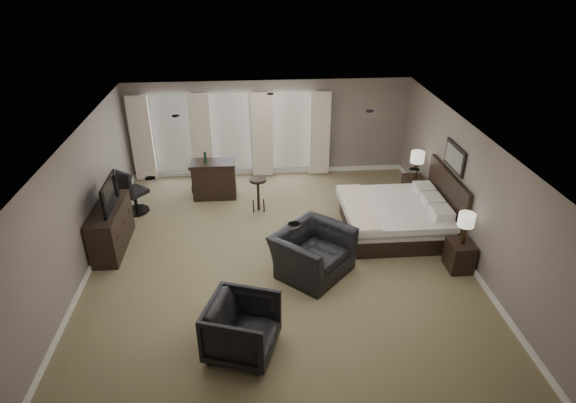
{
  "coord_description": "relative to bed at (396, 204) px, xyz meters",
  "views": [
    {
      "loc": [
        -0.48,
        -8.09,
        5.61
      ],
      "look_at": [
        0.2,
        0.4,
        1.1
      ],
      "focal_mm": 30.0,
      "sensor_mm": 36.0,
      "label": 1
    }
  ],
  "objects": [
    {
      "name": "armchair_near",
      "position": [
        -1.98,
        -1.33,
        -0.1
      ],
      "size": [
        1.59,
        1.61,
        1.2
      ],
      "primitive_type": "imported",
      "rotation": [
        0.0,
        0.0,
        0.81
      ],
      "color": "black",
      "rests_on": "ground"
    },
    {
      "name": "bar_counter",
      "position": [
        -4.03,
        2.04,
        -0.22
      ],
      "size": [
        1.1,
        0.57,
        0.96
      ],
      "primitive_type": "cube",
      "color": "black",
      "rests_on": "ground"
    },
    {
      "name": "desk_chair",
      "position": [
        -5.86,
        1.4,
        -0.14
      ],
      "size": [
        0.81,
        0.81,
        1.13
      ],
      "primitive_type": "cube",
      "rotation": [
        0.0,
        0.0,
        2.46
      ],
      "color": "black",
      "rests_on": "ground"
    },
    {
      "name": "window_bay",
      "position": [
        -3.58,
        3.26,
        0.5
      ],
      "size": [
        5.25,
        0.2,
        2.3
      ],
      "color": "silver",
      "rests_on": "room"
    },
    {
      "name": "armchair_far",
      "position": [
        -3.31,
        -3.32,
        -0.19
      ],
      "size": [
        1.21,
        1.25,
        1.03
      ],
      "primitive_type": "imported",
      "rotation": [
        0.0,
        0.0,
        1.25
      ],
      "color": "black",
      "rests_on": "ground"
    },
    {
      "name": "tv",
      "position": [
        -6.03,
        -0.15,
        0.33
      ],
      "size": [
        0.62,
        1.07,
        0.14
      ],
      "primitive_type": "imported",
      "rotation": [
        0.0,
        0.0,
        1.57
      ],
      "color": "black",
      "rests_on": "dresser"
    },
    {
      "name": "bar_stool_right",
      "position": [
        -2.95,
        1.25,
        -0.28
      ],
      "size": [
        0.47,
        0.47,
        0.83
      ],
      "primitive_type": "cube",
      "rotation": [
        0.0,
        0.0,
        -0.2
      ],
      "color": "black",
      "rests_on": "ground"
    },
    {
      "name": "bar_stool_left",
      "position": [
        -4.53,
        2.4,
        -0.35
      ],
      "size": [
        0.41,
        0.41,
        0.69
      ],
      "primitive_type": "cube",
      "rotation": [
        0.0,
        0.0,
        -0.28
      ],
      "color": "black",
      "rests_on": "ground"
    },
    {
      "name": "bed",
      "position": [
        0.0,
        0.0,
        0.0
      ],
      "size": [
        2.2,
        2.1,
        1.4
      ],
      "primitive_type": "cube",
      "color": "silver",
      "rests_on": "ground"
    },
    {
      "name": "nightstand_far",
      "position": [
        0.89,
        1.45,
        -0.39
      ],
      "size": [
        0.47,
        0.57,
        0.62
      ],
      "primitive_type": "cube",
      "color": "black",
      "rests_on": "ground"
    },
    {
      "name": "dresser",
      "position": [
        -6.03,
        -0.15,
        -0.22
      ],
      "size": [
        0.53,
        1.65,
        0.96
      ],
      "primitive_type": "cube",
      "color": "black",
      "rests_on": "ground"
    },
    {
      "name": "wall_art",
      "position": [
        1.12,
        0.0,
        1.05
      ],
      "size": [
        0.04,
        0.96,
        0.56
      ],
      "primitive_type": "cube",
      "color": "slate",
      "rests_on": "room"
    },
    {
      "name": "room",
      "position": [
        -2.58,
        -0.85,
        0.6
      ],
      "size": [
        7.6,
        8.6,
        2.64
      ],
      "color": "#756A4A",
      "rests_on": "ground"
    },
    {
      "name": "nightstand_near",
      "position": [
        0.89,
        -1.45,
        -0.41
      ],
      "size": [
        0.44,
        0.54,
        0.59
      ],
      "primitive_type": "cube",
      "color": "black",
      "rests_on": "ground"
    },
    {
      "name": "lamp_near",
      "position": [
        0.89,
        -1.45,
        0.21
      ],
      "size": [
        0.31,
        0.31,
        0.64
      ],
      "primitive_type": "cube",
      "color": "beige",
      "rests_on": "nightstand_near"
    },
    {
      "name": "lamp_far",
      "position": [
        0.89,
        1.45,
        0.26
      ],
      "size": [
        0.33,
        0.33,
        0.68
      ],
      "primitive_type": "cube",
      "color": "beige",
      "rests_on": "nightstand_far"
    }
  ]
}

